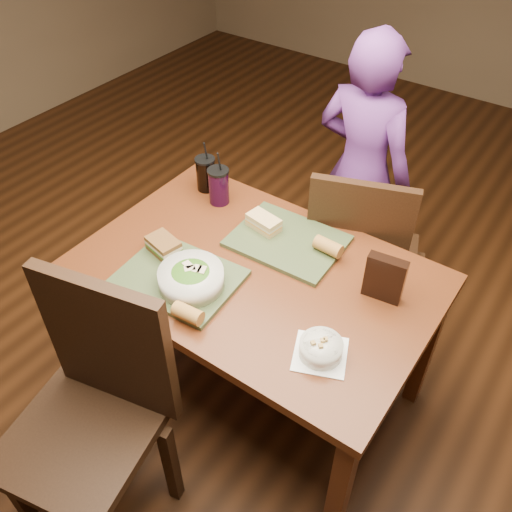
# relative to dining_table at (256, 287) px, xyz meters

# --- Properties ---
(ground) EXTENTS (6.00, 6.00, 0.00)m
(ground) POSITION_rel_dining_table_xyz_m (0.00, 0.00, -0.66)
(ground) COLOR #381C0B
(ground) RESTS_ON ground
(dining_table) EXTENTS (1.30, 0.85, 0.75)m
(dining_table) POSITION_rel_dining_table_xyz_m (0.00, 0.00, 0.00)
(dining_table) COLOR #532610
(dining_table) RESTS_ON ground
(chair_near) EXTENTS (0.54, 0.55, 1.05)m
(chair_near) POSITION_rel_dining_table_xyz_m (-0.17, -0.68, -0.07)
(chair_near) COLOR black
(chair_near) RESTS_ON ground
(chair_far) EXTENTS (0.54, 0.55, 0.97)m
(chair_far) POSITION_rel_dining_table_xyz_m (0.20, 0.54, -0.12)
(chair_far) COLOR black
(chair_far) RESTS_ON ground
(diner) EXTENTS (0.53, 0.37, 1.38)m
(diner) POSITION_rel_dining_table_xyz_m (-0.02, 0.90, 0.03)
(diner) COLOR #5F2B76
(diner) RESTS_ON ground
(tray_near) EXTENTS (0.44, 0.35, 0.02)m
(tray_near) POSITION_rel_dining_table_xyz_m (-0.20, -0.20, 0.10)
(tray_near) COLOR #374426
(tray_near) RESTS_ON dining_table
(tray_far) EXTENTS (0.43, 0.34, 0.02)m
(tray_far) POSITION_rel_dining_table_xyz_m (0.01, 0.20, 0.10)
(tray_far) COLOR #374426
(tray_far) RESTS_ON dining_table
(salad_bowl) EXTENTS (0.23, 0.23, 0.08)m
(salad_bowl) POSITION_rel_dining_table_xyz_m (-0.13, -0.21, 0.15)
(salad_bowl) COLOR silver
(salad_bowl) RESTS_ON tray_near
(soup_bowl) EXTENTS (0.22, 0.22, 0.07)m
(soup_bowl) POSITION_rel_dining_table_xyz_m (0.39, -0.20, 0.12)
(soup_bowl) COLOR white
(soup_bowl) RESTS_ON dining_table
(sandwich_near) EXTENTS (0.14, 0.11, 0.06)m
(sandwich_near) POSITION_rel_dining_table_xyz_m (-0.33, -0.13, 0.14)
(sandwich_near) COLOR #593819
(sandwich_near) RESTS_ON tray_near
(sandwich_far) EXTENTS (0.14, 0.10, 0.05)m
(sandwich_far) POSITION_rel_dining_table_xyz_m (-0.11, 0.20, 0.14)
(sandwich_far) COLOR tan
(sandwich_far) RESTS_ON tray_far
(baguette_near) EXTENTS (0.11, 0.06, 0.05)m
(baguette_near) POSITION_rel_dining_table_xyz_m (-0.04, -0.34, 0.13)
(baguette_near) COLOR #AD7533
(baguette_near) RESTS_ON tray_near
(baguette_far) EXTENTS (0.11, 0.06, 0.05)m
(baguette_far) POSITION_rel_dining_table_xyz_m (0.17, 0.22, 0.14)
(baguette_far) COLOR #AD7533
(baguette_far) RESTS_ON tray_far
(cup_cola) EXTENTS (0.09, 0.09, 0.24)m
(cup_cola) POSITION_rel_dining_table_xyz_m (-0.48, 0.30, 0.17)
(cup_cola) COLOR black
(cup_cola) RESTS_ON dining_table
(cup_berry) EXTENTS (0.09, 0.09, 0.25)m
(cup_berry) POSITION_rel_dining_table_xyz_m (-0.37, 0.26, 0.17)
(cup_berry) COLOR black
(cup_berry) RESTS_ON dining_table
(chip_bag) EXTENTS (0.14, 0.06, 0.18)m
(chip_bag) POSITION_rel_dining_table_xyz_m (0.44, 0.14, 0.18)
(chip_bag) COLOR black
(chip_bag) RESTS_ON dining_table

